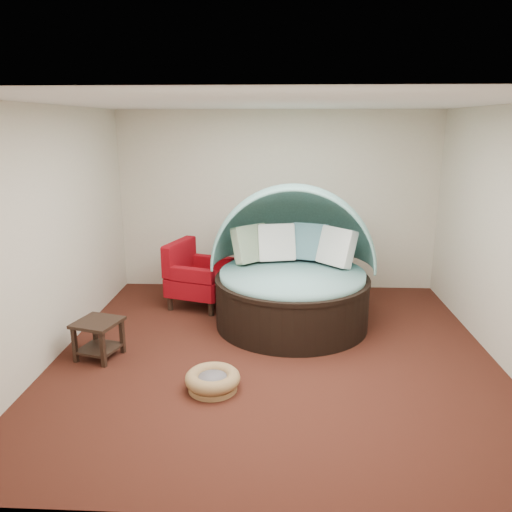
{
  "coord_description": "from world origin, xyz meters",
  "views": [
    {
      "loc": [
        0.04,
        -5.32,
        2.6
      ],
      "look_at": [
        -0.25,
        0.6,
        1.02
      ],
      "focal_mm": 35.0,
      "sensor_mm": 36.0,
      "label": 1
    }
  ],
  "objects_px": {
    "canopy_daybed": "(293,260)",
    "side_table": "(98,334)",
    "pet_basket": "(213,380)",
    "red_armchair": "(196,276)"
  },
  "relations": [
    {
      "from": "red_armchair",
      "to": "side_table",
      "type": "bearing_deg",
      "value": -97.91
    },
    {
      "from": "canopy_daybed",
      "to": "red_armchair",
      "type": "relative_size",
      "value": 2.19
    },
    {
      "from": "pet_basket",
      "to": "red_armchair",
      "type": "relative_size",
      "value": 0.58
    },
    {
      "from": "canopy_daybed",
      "to": "side_table",
      "type": "xyz_separation_m",
      "value": [
        -2.22,
        -1.2,
        -0.57
      ]
    },
    {
      "from": "canopy_daybed",
      "to": "pet_basket",
      "type": "relative_size",
      "value": 3.8
    },
    {
      "from": "canopy_daybed",
      "to": "side_table",
      "type": "distance_m",
      "value": 2.58
    },
    {
      "from": "red_armchair",
      "to": "side_table",
      "type": "height_order",
      "value": "red_armchair"
    },
    {
      "from": "side_table",
      "to": "pet_basket",
      "type": "bearing_deg",
      "value": -25.18
    },
    {
      "from": "pet_basket",
      "to": "side_table",
      "type": "relative_size",
      "value": 1.02
    },
    {
      "from": "canopy_daybed",
      "to": "side_table",
      "type": "height_order",
      "value": "canopy_daybed"
    }
  ]
}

